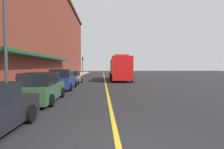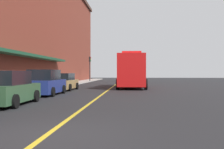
# 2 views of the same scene
# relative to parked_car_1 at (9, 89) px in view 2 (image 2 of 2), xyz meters

# --- Properties ---
(ground_plane) EXTENTS (112.00, 112.00, 0.00)m
(ground_plane) POSITION_rel_parked_car_1_xyz_m (3.87, 18.93, -0.79)
(ground_plane) COLOR #232326
(sidewalk_left) EXTENTS (2.40, 70.00, 0.15)m
(sidewalk_left) POSITION_rel_parked_car_1_xyz_m (-2.33, 18.93, -0.71)
(sidewalk_left) COLOR #ADA8A0
(sidewalk_left) RESTS_ON ground
(lane_center_stripe) EXTENTS (0.16, 70.00, 0.01)m
(lane_center_stripe) POSITION_rel_parked_car_1_xyz_m (3.87, 18.93, -0.78)
(lane_center_stripe) COLOR gold
(lane_center_stripe) RESTS_ON ground
(parked_car_1) EXTENTS (2.04, 4.59, 1.68)m
(parked_car_1) POSITION_rel_parked_car_1_xyz_m (0.00, 0.00, 0.00)
(parked_car_1) COLOR #2D5133
(parked_car_1) RESTS_ON ground
(parked_car_2) EXTENTS (2.08, 4.68, 1.80)m
(parked_car_2) POSITION_rel_parked_car_1_xyz_m (-0.09, 5.99, 0.05)
(parked_car_2) COLOR navy
(parked_car_2) RESTS_ON ground
(parked_car_3) EXTENTS (2.05, 4.46, 1.54)m
(parked_car_3) POSITION_rel_parked_car_1_xyz_m (-0.11, 11.31, -0.06)
(parked_car_3) COLOR #A5844C
(parked_car_3) RESTS_ON ground
(fire_truck) EXTENTS (3.08, 9.44, 3.60)m
(fire_truck) POSITION_rel_parked_car_1_xyz_m (6.09, 15.91, 0.93)
(fire_truck) COLOR red
(fire_truck) RESTS_ON ground
(parking_meter_0) EXTENTS (0.14, 0.18, 1.33)m
(parking_meter_0) POSITION_rel_parked_car_1_xyz_m (-1.48, 3.29, 0.27)
(parking_meter_0) COLOR #4C4C51
(parking_meter_0) RESTS_ON sidewalk_left
(traffic_light_near) EXTENTS (0.38, 0.36, 4.30)m
(traffic_light_near) POSITION_rel_parked_car_1_xyz_m (-1.42, 35.21, 2.37)
(traffic_light_near) COLOR #232326
(traffic_light_near) RESTS_ON sidewalk_left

